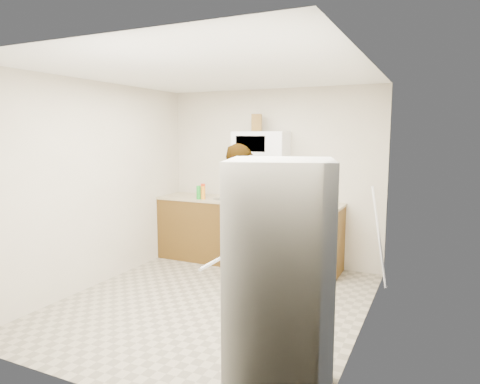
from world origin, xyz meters
The scene contains 20 objects.
floor centered at (0.00, 0.00, 0.00)m, with size 3.60×3.60×0.00m, color gray.
back_wall centered at (0.00, 1.79, 1.25)m, with size 3.20×0.02×2.50m, color beige.
right_wall centered at (1.59, 0.00, 1.25)m, with size 0.02×3.60×2.50m, color beige.
cabinet_left centered at (-1.04, 1.49, 0.45)m, with size 1.12×0.62×0.90m, color #583B14.
counter_left centered at (-1.04, 1.49, 0.92)m, with size 1.14×0.64×0.04m, color tan.
cabinet_right centered at (0.68, 1.49, 0.45)m, with size 0.80×0.62×0.90m, color #583B14.
counter_right centered at (0.68, 1.49, 0.92)m, with size 0.82×0.64×0.04m, color tan.
gas_range centered at (-0.10, 1.48, 0.49)m, with size 0.76×0.65×1.13m.
microwave centered at (-0.10, 1.61, 1.70)m, with size 0.76×0.38×0.40m, color white.
person centered at (-0.02, 0.75, 0.88)m, with size 0.64×0.42×1.75m, color tan.
fridge centered at (1.25, -1.29, 0.85)m, with size 0.70×0.70×1.70m, color silver.
kettle centered at (0.66, 1.72, 1.02)m, with size 0.15×0.15×0.17m, color white.
jug centered at (-0.16, 1.59, 2.02)m, with size 0.14×0.14×0.24m, color brown.
saucepan centered at (-0.23, 1.58, 1.02)m, with size 0.22×0.22×0.12m, color #ABAAAF.
tray centered at (0.00, 1.40, 0.96)m, with size 0.25×0.16×0.05m, color white.
bottle_spray centered at (-0.90, 1.35, 1.04)m, with size 0.06×0.06×0.21m, color red.
bottle_hot_sauce centered at (-0.85, 1.28, 1.03)m, with size 0.06×0.06×0.18m, color orange.
bottle_green_cap centered at (-0.91, 1.25, 1.03)m, with size 0.06×0.06×0.20m, color #1A9025.
pot_lid centered at (-0.62, 1.40, 0.94)m, with size 0.24×0.24×0.01m, color white.
broom centered at (1.60, 1.21, 0.64)m, with size 0.03×0.03×1.28m, color white.
Camera 1 is at (2.21, -3.98, 1.87)m, focal length 32.00 mm.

